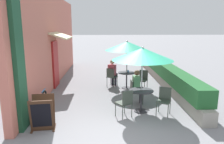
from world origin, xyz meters
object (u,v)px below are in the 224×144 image
Objects in this scene: coffee_cup_mid at (128,71)px; bicycle_leaning at (40,104)px; cafe_chair_mid_left at (143,79)px; patio_table_near at (141,96)px; cafe_chair_near_back at (125,102)px; seated_patron_mid_right at (113,72)px; cafe_chair_near_right at (134,90)px; cafe_chair_near_left at (164,99)px; patio_umbrella_mid at (127,46)px; cafe_chair_mid_right at (111,76)px; patio_umbrella_near at (142,54)px; seated_patron_near_right at (138,85)px; patio_table_mid at (127,77)px; menu_board at (43,113)px.

coffee_cup_mid reaches higher than bicycle_leaning.
coffee_cup_mid is (-0.60, 0.36, 0.26)m from cafe_chair_mid_left.
patio_table_near is 0.90× the size of cafe_chair_near_back.
cafe_chair_near_right is at bearing -43.95° from seated_patron_mid_right.
patio_table_near is at bearing 5.96° from cafe_chair_near_back.
cafe_chair_near_left reaches higher than coffee_cup_mid.
patio_umbrella_mid is 1.58m from cafe_chair_mid_right.
cafe_chair_near_back is at bearing -140.63° from patio_umbrella_near.
patio_umbrella_mid is at bearing 5.96° from cafe_chair_mid_left.
seated_patron_near_right is 2.53m from seated_patron_mid_right.
patio_table_mid is 0.47× the size of bicycle_leaning.
cafe_chair_mid_right is (-1.56, 3.29, 0.00)m from cafe_chair_near_left.
patio_table_mid is 0.74m from cafe_chair_mid_left.
seated_patron_mid_right reaches higher than cafe_chair_near_back.
cafe_chair_near_right is (-0.81, 0.99, 0.00)m from cafe_chair_near_left.
cafe_chair_near_back is 3.51m from patio_umbrella_mid.
patio_umbrella_near reaches higher than coffee_cup_mid.
cafe_chair_near_right is 2.45m from patio_umbrella_mid.
menu_board is at bearing -158.53° from patio_table_near.
patio_table_mid is 0.86× the size of menu_board.
coffee_cup_mid is (0.07, 0.06, 0.24)m from patio_table_mid.
seated_patron_mid_right is (-0.81, 2.40, 0.00)m from seated_patron_near_right.
cafe_chair_near_right is at bearing -24.04° from cafe_chair_near_left.
patio_umbrella_near is 3.61m from bicycle_leaning.
cafe_chair_near_left is (0.69, -0.26, -1.39)m from patio_umbrella_near.
menu_board is (0.36, -1.01, 0.12)m from bicycle_leaning.
cafe_chair_near_right reaches higher than bicycle_leaning.
menu_board reaches higher than bicycle_leaning.
patio_table_mid is 0.90× the size of cafe_chair_mid_left.
seated_patron_mid_right is 13.89× the size of coffee_cup_mid.
bicycle_leaning is (-3.72, -2.56, -0.18)m from cafe_chair_mid_left.
patio_umbrella_near is at bearing 108.87° from cafe_chair_mid_left.
patio_umbrella_near is at bearing 5.96° from cafe_chair_near_back.
cafe_chair_near_back is at bearing 35.96° from cafe_chair_near_left.
cafe_chair_mid_left is at bearing 160.68° from seated_patron_near_right.
cafe_chair_near_back reaches higher than patio_table_near.
patio_table_near is at bearing -45.48° from seated_patron_mid_right.
bicycle_leaning is (-3.05, -2.86, -1.58)m from patio_umbrella_mid.
cafe_chair_near_left is at bearing -20.63° from patio_umbrella_near.
cafe_chair_near_left is 3.68m from menu_board.
cafe_chair_near_back is 3.30m from coffee_cup_mid.
seated_patron_mid_right reaches higher than bicycle_leaning.
cafe_chair_near_back is 3.51m from cafe_chair_mid_right.
patio_table_near is 2.74m from patio_table_mid.
coffee_cup_mid is (0.44, 3.26, 0.26)m from cafe_chair_near_back.
patio_umbrella_mid is (0.37, 3.20, 1.39)m from cafe_chair_near_back.
seated_patron_near_right is at bearing -84.62° from patio_umbrella_mid.
cafe_chair_near_left and cafe_chair_near_right have the same top height.
patio_table_near is 0.90× the size of cafe_chair_mid_left.
patio_umbrella_near is 1.58m from cafe_chair_near_left.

